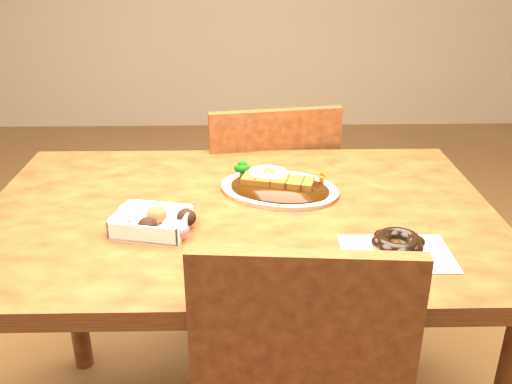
{
  "coord_description": "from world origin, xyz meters",
  "views": [
    {
      "loc": [
        0.01,
        -1.21,
        1.34
      ],
      "look_at": [
        0.04,
        -0.04,
        0.81
      ],
      "focal_mm": 40.0,
      "sensor_mm": 36.0,
      "label": 1
    }
  ],
  "objects_px": {
    "table": "(240,245)",
    "pon_de_ring": "(398,245)",
    "chair_far": "(267,211)",
    "katsu_curry_plate": "(278,186)",
    "donut_box": "(152,221)"
  },
  "relations": [
    {
      "from": "katsu_curry_plate",
      "to": "pon_de_ring",
      "type": "height_order",
      "value": "katsu_curry_plate"
    },
    {
      "from": "chair_far",
      "to": "katsu_curry_plate",
      "type": "relative_size",
      "value": 2.52
    },
    {
      "from": "table",
      "to": "chair_far",
      "type": "relative_size",
      "value": 1.38
    },
    {
      "from": "table",
      "to": "pon_de_ring",
      "type": "bearing_deg",
      "value": -34.0
    },
    {
      "from": "table",
      "to": "katsu_curry_plate",
      "type": "distance_m",
      "value": 0.18
    },
    {
      "from": "donut_box",
      "to": "pon_de_ring",
      "type": "xyz_separation_m",
      "value": [
        0.51,
        -0.11,
        -0.0
      ]
    },
    {
      "from": "katsu_curry_plate",
      "to": "donut_box",
      "type": "xyz_separation_m",
      "value": [
        -0.28,
        -0.2,
        0.01
      ]
    },
    {
      "from": "pon_de_ring",
      "to": "chair_far",
      "type": "bearing_deg",
      "value": 107.16
    },
    {
      "from": "table",
      "to": "chair_far",
      "type": "xyz_separation_m",
      "value": [
        0.09,
        0.54,
        -0.17
      ]
    },
    {
      "from": "table",
      "to": "pon_de_ring",
      "type": "relative_size",
      "value": 5.44
    },
    {
      "from": "table",
      "to": "katsu_curry_plate",
      "type": "height_order",
      "value": "katsu_curry_plate"
    },
    {
      "from": "chair_far",
      "to": "donut_box",
      "type": "bearing_deg",
      "value": 57.49
    },
    {
      "from": "pon_de_ring",
      "to": "table",
      "type": "bearing_deg",
      "value": 146.0
    },
    {
      "from": "katsu_curry_plate",
      "to": "pon_de_ring",
      "type": "xyz_separation_m",
      "value": [
        0.22,
        -0.32,
        0.01
      ]
    },
    {
      "from": "chair_far",
      "to": "pon_de_ring",
      "type": "bearing_deg",
      "value": 97.99
    }
  ]
}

